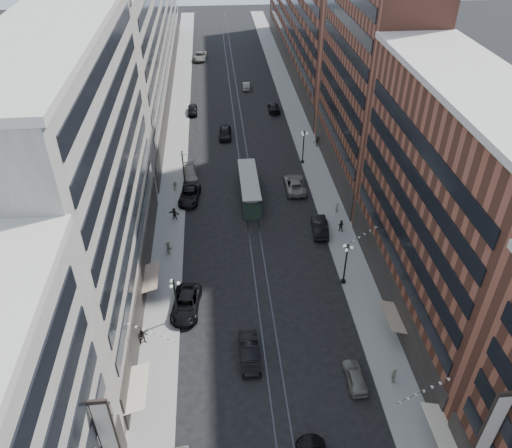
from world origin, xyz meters
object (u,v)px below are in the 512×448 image
object	(u,v)px
lamppost_sw_mid	(183,167)
streetcar	(249,189)
car_13	(225,133)
pedestrian_9	(317,141)
pedestrian_5	(174,214)
pedestrian_8	(337,208)
pedestrian_7	(341,225)
lamppost_se_mid	(303,146)
car_9	(192,110)
pedestrian_2	(143,336)
pedestrian_6	(175,186)
lamppost_se_far	(346,262)
car_7	(190,195)
car_extra_0	(200,56)
car_4	(355,377)
car_11	(295,184)
car_12	(274,107)
pedestrian_extra_0	(169,247)
car_10	(320,226)
car_14	(246,86)
lamppost_sw_far	(176,299)
car_2	(186,304)
car_8	(190,173)
car_5	(249,353)
pedestrian_4	(394,375)

from	to	relation	value
lamppost_sw_mid	streetcar	xyz separation A→B (m)	(9.20, -4.17, -1.65)
car_13	pedestrian_9	xyz separation A→B (m)	(15.12, -5.12, 0.20)
pedestrian_5	pedestrian_8	xyz separation A→B (m)	(21.78, -0.51, -0.01)
lamppost_sw_mid	pedestrian_7	xyz separation A→B (m)	(20.31, -13.30, -2.15)
lamppost_se_mid	pedestrian_7	bearing A→B (deg)	-84.03
car_9	pedestrian_2	bearing A→B (deg)	-94.34
pedestrian_6	lamppost_se_far	bearing A→B (deg)	127.27
car_7	car_extra_0	world-z (taller)	car_extra_0
car_4	pedestrian_7	world-z (taller)	pedestrian_7
car_11	pedestrian_7	bearing A→B (deg)	113.02
car_7	car_12	world-z (taller)	car_7
lamppost_se_far	lamppost_se_mid	size ratio (longest dim) A/B	1.00
pedestrian_7	pedestrian_extra_0	bearing A→B (deg)	35.27
pedestrian_extra_0	car_10	bearing A→B (deg)	-116.82
lamppost_se_mid	car_14	size ratio (longest dim) A/B	1.32
pedestrian_2	car_9	xyz separation A→B (m)	(4.04, 55.94, -0.33)
lamppost_sw_far	lamppost_se_mid	size ratio (longest dim) A/B	1.00
pedestrian_8	car_9	bearing A→B (deg)	-103.49
streetcar	car_10	bearing A→B (deg)	-46.75
car_2	pedestrian_6	world-z (taller)	pedestrian_6
pedestrian_5	car_9	bearing A→B (deg)	110.96
lamppost_sw_far	pedestrian_extra_0	size ratio (longest dim) A/B	3.18
lamppost_se_far	pedestrian_2	distance (m)	22.80
car_7	car_9	xyz separation A→B (m)	(0.00, 30.15, -0.03)
car_8	pedestrian_5	xyz separation A→B (m)	(-1.92, -10.90, 0.26)
lamppost_sw_far	lamppost_se_mid	world-z (taller)	same
car_12	car_extra_0	bearing A→B (deg)	-64.94
car_4	pedestrian_6	bearing A→B (deg)	-63.20
streetcar	car_10	world-z (taller)	streetcar
lamppost_sw_far	car_5	size ratio (longest dim) A/B	1.07
car_4	pedestrian_7	xyz separation A→B (m)	(3.91, 22.82, 0.24)
car_11	pedestrian_8	bearing A→B (deg)	126.07
car_2	pedestrian_8	distance (m)	25.71
car_2	car_10	world-z (taller)	car_10
car_5	pedestrian_5	xyz separation A→B (m)	(-8.12, 23.88, 0.14)
car_12	car_11	bearing A→B (deg)	90.77
lamppost_se_far	car_12	bearing A→B (deg)	92.45
car_2	pedestrian_2	distance (m)	5.92
pedestrian_4	pedestrian_5	bearing A→B (deg)	54.43
lamppost_sw_mid	pedestrian_5	distance (m)	9.06
lamppost_sw_mid	pedestrian_7	world-z (taller)	lamppost_sw_mid
pedestrian_8	pedestrian_5	bearing A→B (deg)	-44.22
car_4	pedestrian_6	distance (m)	38.88
lamppost_sw_mid	pedestrian_8	distance (m)	22.74
car_7	car_14	distance (m)	43.47
lamppost_se_mid	pedestrian_8	bearing A→B (deg)	-80.96
car_5	pedestrian_9	xyz separation A→B (m)	(14.70, 42.89, 0.23)
car_5	pedestrian_5	distance (m)	25.23
car_7	pedestrian_8	bearing A→B (deg)	-7.12
streetcar	car_9	xyz separation A→B (m)	(-8.40, 30.21, -0.68)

